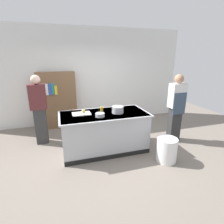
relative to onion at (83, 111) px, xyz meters
name	(u,v)px	position (x,y,z in m)	size (l,w,h in m)	color
ground_plane	(104,149)	(0.44, -0.10, -0.96)	(10.00, 10.00, 0.00)	slate
back_wall	(87,77)	(0.44, 2.00, 0.54)	(6.40, 0.12, 3.00)	white
counter_island	(104,131)	(0.44, -0.10, -0.50)	(1.98, 0.98, 0.90)	#B7BABF
cutting_board	(81,114)	(-0.05, -0.01, -0.05)	(0.40, 0.28, 0.02)	silver
onion	(83,111)	(0.00, 0.00, 0.00)	(0.09, 0.09, 0.09)	tan
stock_pot	(118,110)	(0.75, -0.16, 0.01)	(0.33, 0.26, 0.15)	#B7BABF
mixing_bowl	(100,115)	(0.30, -0.30, -0.02)	(0.20, 0.20, 0.08)	#B7BABF
juice_cup	(102,109)	(0.44, 0.09, -0.01)	(0.07, 0.07, 0.10)	yellow
trash_bin	(167,150)	(1.57, -0.96, -0.71)	(0.42, 0.42, 0.51)	white
person_chef	(176,107)	(2.30, -0.15, -0.05)	(0.38, 0.25, 1.72)	#303030
person_guest	(39,109)	(-0.98, 0.70, -0.05)	(0.38, 0.24, 1.72)	#323232
bookshelf	(58,100)	(-0.54, 1.70, -0.11)	(1.10, 0.31, 1.70)	brown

